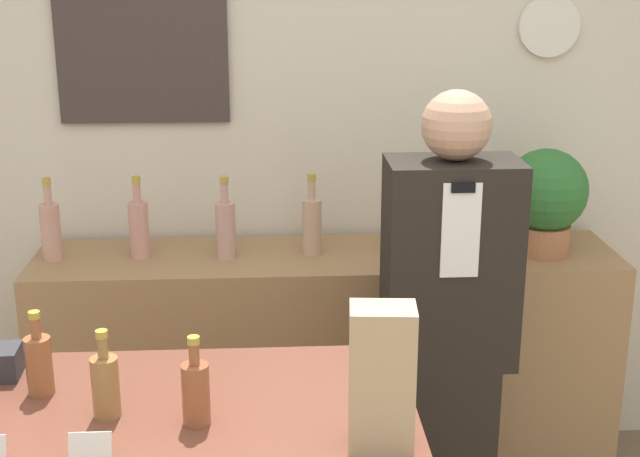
# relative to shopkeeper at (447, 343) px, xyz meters

# --- Properties ---
(back_wall) EXTENTS (5.20, 0.09, 2.70)m
(back_wall) POSITION_rel_shopkeeper_xyz_m (-0.45, 0.82, 0.55)
(back_wall) COLOR beige
(back_wall) RESTS_ON ground_plane
(back_shelf) EXTENTS (2.14, 0.47, 0.93)m
(back_shelf) POSITION_rel_shopkeeper_xyz_m (-0.35, 0.53, -0.34)
(back_shelf) COLOR #9E754C
(back_shelf) RESTS_ON ground_plane
(shopkeeper) EXTENTS (0.41, 0.26, 1.61)m
(shopkeeper) POSITION_rel_shopkeeper_xyz_m (0.00, 0.00, 0.00)
(shopkeeper) COLOR black
(shopkeeper) RESTS_ON ground_plane
(potted_plant) EXTENTS (0.30, 0.30, 0.39)m
(potted_plant) POSITION_rel_shopkeeper_xyz_m (0.44, 0.49, 0.34)
(potted_plant) COLOR #B27047
(potted_plant) RESTS_ON back_shelf
(paper_bag) EXTENTS (0.15, 0.11, 0.32)m
(paper_bag) POSITION_rel_shopkeeper_xyz_m (-0.32, -0.87, 0.32)
(paper_bag) COLOR tan
(paper_bag) RESTS_ON display_counter
(tape_dispenser) EXTENTS (0.09, 0.06, 0.07)m
(tape_dispenser) POSITION_rel_shopkeeper_xyz_m (-0.30, -0.86, 0.18)
(tape_dispenser) COLOR black
(tape_dispenser) RESTS_ON display_counter
(price_card_right) EXTENTS (0.09, 0.02, 0.06)m
(price_card_right) POSITION_rel_shopkeeper_xyz_m (-0.94, -0.88, 0.19)
(price_card_right) COLOR white
(price_card_right) RESTS_ON display_counter
(counter_bottle_1) EXTENTS (0.06, 0.06, 0.21)m
(counter_bottle_1) POSITION_rel_shopkeeper_xyz_m (-1.12, -0.58, 0.24)
(counter_bottle_1) COLOR brown
(counter_bottle_1) RESTS_ON display_counter
(counter_bottle_2) EXTENTS (0.06, 0.06, 0.21)m
(counter_bottle_2) POSITION_rel_shopkeeper_xyz_m (-0.94, -0.70, 0.24)
(counter_bottle_2) COLOR olive
(counter_bottle_2) RESTS_ON display_counter
(counter_bottle_3) EXTENTS (0.06, 0.06, 0.21)m
(counter_bottle_3) POSITION_rel_shopkeeper_xyz_m (-0.73, -0.75, 0.24)
(counter_bottle_3) COLOR brown
(counter_bottle_3) RESTS_ON display_counter
(shelf_bottle_0) EXTENTS (0.07, 0.07, 0.30)m
(shelf_bottle_0) POSITION_rel_shopkeeper_xyz_m (-1.34, 0.53, 0.24)
(shelf_bottle_0) COLOR tan
(shelf_bottle_0) RESTS_ON back_shelf
(shelf_bottle_1) EXTENTS (0.07, 0.07, 0.30)m
(shelf_bottle_1) POSITION_rel_shopkeeper_xyz_m (-1.03, 0.53, 0.24)
(shelf_bottle_1) COLOR tan
(shelf_bottle_1) RESTS_ON back_shelf
(shelf_bottle_2) EXTENTS (0.07, 0.07, 0.30)m
(shelf_bottle_2) POSITION_rel_shopkeeper_xyz_m (-0.71, 0.51, 0.24)
(shelf_bottle_2) COLOR tan
(shelf_bottle_2) RESTS_ON back_shelf
(shelf_bottle_3) EXTENTS (0.07, 0.07, 0.30)m
(shelf_bottle_3) POSITION_rel_shopkeeper_xyz_m (-0.40, 0.53, 0.24)
(shelf_bottle_3) COLOR tan
(shelf_bottle_3) RESTS_ON back_shelf
(shelf_bottle_4) EXTENTS (0.07, 0.07, 0.30)m
(shelf_bottle_4) POSITION_rel_shopkeeper_xyz_m (-0.09, 0.53, 0.24)
(shelf_bottle_4) COLOR tan
(shelf_bottle_4) RESTS_ON back_shelf
(shelf_bottle_5) EXTENTS (0.07, 0.07, 0.30)m
(shelf_bottle_5) POSITION_rel_shopkeeper_xyz_m (0.22, 0.51, 0.24)
(shelf_bottle_5) COLOR tan
(shelf_bottle_5) RESTS_ON back_shelf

